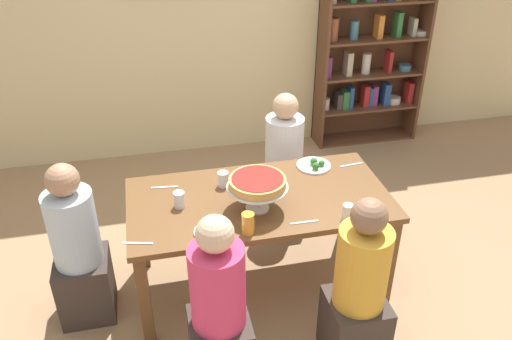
% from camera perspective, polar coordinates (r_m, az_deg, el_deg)
% --- Properties ---
extents(ground_plane, '(12.00, 12.00, 0.00)m').
position_cam_1_polar(ground_plane, '(3.86, 0.33, -12.17)').
color(ground_plane, '#9E7A56').
extents(rear_partition, '(8.00, 0.12, 2.80)m').
position_cam_1_polar(rear_partition, '(5.15, -5.37, 16.78)').
color(rear_partition, beige).
rests_on(rear_partition, ground_plane).
extents(dining_table, '(1.71, 0.87, 0.74)m').
position_cam_1_polar(dining_table, '(3.45, 0.37, -4.24)').
color(dining_table, brown).
rests_on(dining_table, ground_plane).
extents(bookshelf, '(1.14, 0.30, 2.21)m').
position_cam_1_polar(bookshelf, '(5.49, 12.64, 14.05)').
color(bookshelf, brown).
rests_on(bookshelf, ground_plane).
extents(diner_near_left, '(0.34, 0.34, 1.15)m').
position_cam_1_polar(diner_near_left, '(2.96, -4.09, -15.60)').
color(diner_near_left, '#382D28').
rests_on(diner_near_left, ground_plane).
extents(diner_near_right, '(0.34, 0.34, 1.15)m').
position_cam_1_polar(diner_near_right, '(3.12, 11.20, -13.36)').
color(diner_near_right, '#382D28').
rests_on(diner_near_right, ground_plane).
extents(diner_head_west, '(0.34, 0.34, 1.15)m').
position_cam_1_polar(diner_head_west, '(3.51, -18.88, -8.82)').
color(diner_head_west, '#382D28').
rests_on(diner_head_west, ground_plane).
extents(diner_far_right, '(0.34, 0.34, 1.15)m').
position_cam_1_polar(diner_far_right, '(4.19, 3.05, 0.02)').
color(diner_far_right, '#382D28').
rests_on(diner_far_right, ground_plane).
extents(deep_dish_pizza_stand, '(0.39, 0.39, 0.23)m').
position_cam_1_polar(deep_dish_pizza_stand, '(3.19, 0.16, -1.54)').
color(deep_dish_pizza_stand, silver).
rests_on(deep_dish_pizza_stand, dining_table).
extents(salad_plate_near_diner, '(0.24, 0.24, 0.07)m').
position_cam_1_polar(salad_plate_near_diner, '(3.10, -4.96, -6.56)').
color(salad_plate_near_diner, white).
rests_on(salad_plate_near_diner, dining_table).
extents(salad_plate_far_diner, '(0.25, 0.25, 0.07)m').
position_cam_1_polar(salad_plate_far_diner, '(3.75, 6.45, 0.56)').
color(salad_plate_far_diner, white).
rests_on(salad_plate_far_diner, dining_table).
extents(beer_glass_amber_tall, '(0.08, 0.08, 0.14)m').
position_cam_1_polar(beer_glass_amber_tall, '(3.06, -0.89, -5.88)').
color(beer_glass_amber_tall, gold).
rests_on(beer_glass_amber_tall, dining_table).
extents(water_glass_clear_near, '(0.07, 0.07, 0.11)m').
position_cam_1_polar(water_glass_clear_near, '(3.32, -8.44, -3.24)').
color(water_glass_clear_near, white).
rests_on(water_glass_clear_near, dining_table).
extents(water_glass_clear_far, '(0.08, 0.08, 0.11)m').
position_cam_1_polar(water_glass_clear_far, '(3.50, -3.63, -1.02)').
color(water_glass_clear_far, white).
rests_on(water_glass_clear_far, dining_table).
extents(water_glass_clear_spare, '(0.07, 0.07, 0.11)m').
position_cam_1_polar(water_glass_clear_spare, '(3.21, 10.02, -4.63)').
color(water_glass_clear_spare, white).
rests_on(water_glass_clear_spare, dining_table).
extents(cutlery_fork_near, '(0.18, 0.03, 0.00)m').
position_cam_1_polar(cutlery_fork_near, '(3.82, 10.43, 0.57)').
color(cutlery_fork_near, silver).
rests_on(cutlery_fork_near, dining_table).
extents(cutlery_knife_near, '(0.18, 0.04, 0.00)m').
position_cam_1_polar(cutlery_knife_near, '(3.56, -10.03, -1.87)').
color(cutlery_knife_near, silver).
rests_on(cutlery_knife_near, dining_table).
extents(cutlery_fork_far, '(0.18, 0.02, 0.00)m').
position_cam_1_polar(cutlery_fork_far, '(3.19, 5.32, -5.75)').
color(cutlery_fork_far, silver).
rests_on(cutlery_fork_far, dining_table).
extents(cutlery_knife_far, '(0.18, 0.06, 0.00)m').
position_cam_1_polar(cutlery_knife_far, '(3.09, -12.89, -7.85)').
color(cutlery_knife_far, silver).
rests_on(cutlery_knife_far, dining_table).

